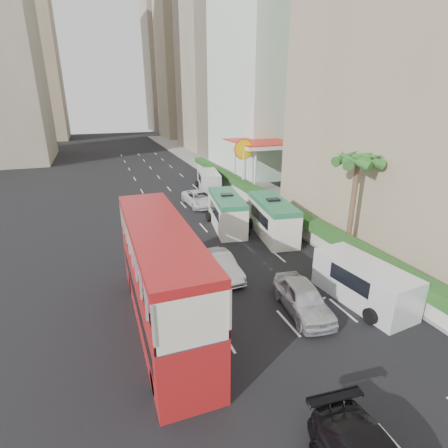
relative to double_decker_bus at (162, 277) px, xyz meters
name	(u,v)px	position (x,y,z in m)	size (l,w,h in m)	color
ground_plane	(276,300)	(6.00, 0.00, -2.53)	(200.00, 200.00, 0.00)	black
double_decker_bus	(162,277)	(0.00, 0.00, 0.00)	(2.50, 11.00, 5.06)	#AC1A1B
car_silver_lane_a	(220,276)	(4.12, 3.61, -2.53)	(1.49, 4.27, 1.41)	silver
car_silver_lane_b	(302,311)	(6.77, -1.37, -2.53)	(1.85, 4.60, 1.57)	silver
van_asset	(200,205)	(7.11, 18.25, -2.53)	(2.41, 5.23, 1.45)	silver
minibus_near	(227,212)	(7.43, 11.33, -1.14)	(2.08, 6.25, 2.77)	silver
minibus_far	(272,218)	(10.17, 8.51, -1.11)	(2.14, 6.42, 2.85)	silver
panel_van_near	(363,283)	(10.28, -1.59, -1.43)	(2.20, 5.49, 2.20)	silver
panel_van_far	(209,181)	(9.96, 24.01, -1.46)	(2.13, 5.34, 2.13)	silver
sidewalk	(245,184)	(15.00, 25.00, -2.44)	(6.00, 120.00, 0.18)	#99968C
kerb_wall	(264,205)	(12.20, 14.00, -1.85)	(0.30, 44.00, 1.00)	silver
hedge	(264,197)	(12.20, 14.00, -1.00)	(1.10, 44.00, 0.70)	#2D6626
palm_tree	(352,205)	(13.80, 4.00, 0.85)	(0.36, 0.36, 6.40)	brown
shell_station	(260,165)	(16.00, 23.00, 0.22)	(6.50, 8.00, 5.50)	silver
tower_mid	(222,16)	(24.00, 58.00, 22.47)	(16.00, 16.00, 50.00)	#9F917D
tower_far_a	(187,48)	(23.00, 82.00, 19.47)	(14.00, 14.00, 44.00)	tan
tower_far_b	(169,64)	(23.00, 104.00, 17.47)	(14.00, 14.00, 40.00)	#9F917D
tower_left_b	(19,40)	(-16.00, 90.00, 20.47)	(16.00, 16.00, 46.00)	tan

